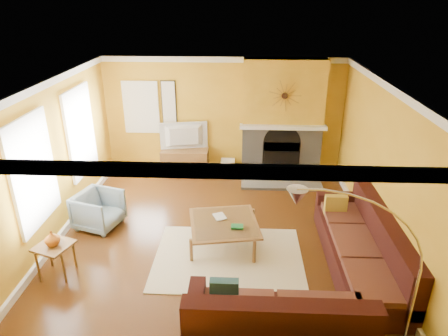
# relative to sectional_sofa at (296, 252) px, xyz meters

# --- Properties ---
(floor) EXTENTS (5.50, 6.00, 0.02)m
(floor) POSITION_rel_sectional_sofa_xyz_m (-1.28, 0.98, -0.46)
(floor) COLOR brown
(floor) RESTS_ON ground
(ceiling) EXTENTS (5.50, 6.00, 0.02)m
(ceiling) POSITION_rel_sectional_sofa_xyz_m (-1.28, 0.98, 2.26)
(ceiling) COLOR white
(ceiling) RESTS_ON ground
(wall_back) EXTENTS (5.50, 0.02, 2.70)m
(wall_back) POSITION_rel_sectional_sofa_xyz_m (-1.28, 3.99, 0.90)
(wall_back) COLOR gold
(wall_back) RESTS_ON ground
(wall_front) EXTENTS (5.50, 0.02, 2.70)m
(wall_front) POSITION_rel_sectional_sofa_xyz_m (-1.28, -2.03, 0.90)
(wall_front) COLOR gold
(wall_front) RESTS_ON ground
(wall_left) EXTENTS (0.02, 6.00, 2.70)m
(wall_left) POSITION_rel_sectional_sofa_xyz_m (-4.04, 0.98, 0.90)
(wall_left) COLOR gold
(wall_left) RESTS_ON ground
(wall_right) EXTENTS (0.02, 6.00, 2.70)m
(wall_right) POSITION_rel_sectional_sofa_xyz_m (1.48, 0.98, 0.90)
(wall_right) COLOR gold
(wall_right) RESTS_ON ground
(baseboard) EXTENTS (5.50, 6.00, 0.12)m
(baseboard) POSITION_rel_sectional_sofa_xyz_m (-1.28, 0.98, -0.39)
(baseboard) COLOR white
(baseboard) RESTS_ON floor
(crown_molding) EXTENTS (5.50, 6.00, 0.12)m
(crown_molding) POSITION_rel_sectional_sofa_xyz_m (-1.28, 0.98, 2.19)
(crown_molding) COLOR white
(crown_molding) RESTS_ON ceiling
(window_left_near) EXTENTS (0.06, 1.22, 1.72)m
(window_left_near) POSITION_rel_sectional_sofa_xyz_m (-4.00, 2.28, 1.05)
(window_left_near) COLOR white
(window_left_near) RESTS_ON wall_left
(window_left_far) EXTENTS (0.06, 1.22, 1.72)m
(window_left_far) POSITION_rel_sectional_sofa_xyz_m (-4.00, 0.38, 1.05)
(window_left_far) COLOR white
(window_left_far) RESTS_ON wall_left
(window_back) EXTENTS (0.82, 0.06, 1.22)m
(window_back) POSITION_rel_sectional_sofa_xyz_m (-3.18, 3.94, 1.10)
(window_back) COLOR white
(window_back) RESTS_ON wall_back
(wall_art) EXTENTS (0.34, 0.04, 1.14)m
(wall_art) POSITION_rel_sectional_sofa_xyz_m (-2.53, 3.95, 1.15)
(wall_art) COLOR white
(wall_art) RESTS_ON wall_back
(fireplace) EXTENTS (1.80, 0.40, 2.70)m
(fireplace) POSITION_rel_sectional_sofa_xyz_m (0.07, 3.78, 0.90)
(fireplace) COLOR gray
(fireplace) RESTS_ON floor
(mantel) EXTENTS (1.92, 0.22, 0.08)m
(mantel) POSITION_rel_sectional_sofa_xyz_m (0.07, 3.54, 0.80)
(mantel) COLOR white
(mantel) RESTS_ON fireplace
(hearth) EXTENTS (1.80, 0.70, 0.06)m
(hearth) POSITION_rel_sectional_sofa_xyz_m (0.07, 3.23, -0.42)
(hearth) COLOR gray
(hearth) RESTS_ON floor
(sunburst) EXTENTS (0.70, 0.04, 0.70)m
(sunburst) POSITION_rel_sectional_sofa_xyz_m (0.07, 3.55, 1.50)
(sunburst) COLOR olive
(sunburst) RESTS_ON fireplace
(rug) EXTENTS (2.40, 1.80, 0.02)m
(rug) POSITION_rel_sectional_sofa_xyz_m (-1.02, 0.40, -0.44)
(rug) COLOR beige
(rug) RESTS_ON floor
(sectional_sofa) EXTENTS (2.94, 3.44, 0.90)m
(sectional_sofa) POSITION_rel_sectional_sofa_xyz_m (0.00, 0.00, 0.00)
(sectional_sofa) COLOR #361311
(sectional_sofa) RESTS_ON floor
(coffee_table) EXTENTS (1.29, 1.29, 0.44)m
(coffee_table) POSITION_rel_sectional_sofa_xyz_m (-1.11, 0.80, -0.23)
(coffee_table) COLOR white
(coffee_table) RESTS_ON floor
(media_console) EXTENTS (1.09, 0.49, 0.60)m
(media_console) POSITION_rel_sectional_sofa_xyz_m (-2.18, 3.72, -0.15)
(media_console) COLOR brown
(media_console) RESTS_ON floor
(tv) EXTENTS (1.11, 0.36, 0.64)m
(tv) POSITION_rel_sectional_sofa_xyz_m (-2.18, 3.72, 0.47)
(tv) COLOR black
(tv) RESTS_ON media_console
(subwoofer) EXTENTS (0.33, 0.33, 0.33)m
(subwoofer) POSITION_rel_sectional_sofa_xyz_m (-1.16, 3.76, -0.29)
(subwoofer) COLOR white
(subwoofer) RESTS_ON floor
(armchair) EXTENTS (0.93, 0.92, 0.68)m
(armchair) POSITION_rel_sectional_sofa_xyz_m (-3.43, 1.27, -0.11)
(armchair) COLOR gray
(armchair) RESTS_ON floor
(side_table) EXTENTS (0.62, 0.62, 0.53)m
(side_table) POSITION_rel_sectional_sofa_xyz_m (-3.62, -0.11, -0.18)
(side_table) COLOR brown
(side_table) RESTS_ON floor
(vase) EXTENTS (0.26, 0.26, 0.23)m
(vase) POSITION_rel_sectional_sofa_xyz_m (-3.62, -0.11, 0.20)
(vase) COLOR #C6681A
(vase) RESTS_ON side_table
(book) EXTENTS (0.27, 0.31, 0.02)m
(book) POSITION_rel_sectional_sofa_xyz_m (-1.28, 0.92, 0.00)
(book) COLOR white
(book) RESTS_ON coffee_table
(arc_lamp) EXTENTS (1.43, 0.36, 2.26)m
(arc_lamp) POSITION_rel_sectional_sofa_xyz_m (0.42, -1.53, 0.68)
(arc_lamp) COLOR silver
(arc_lamp) RESTS_ON floor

